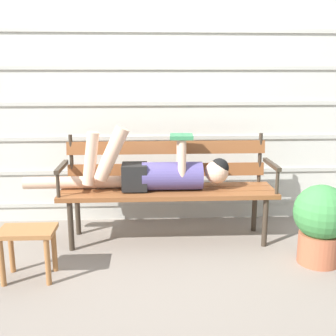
% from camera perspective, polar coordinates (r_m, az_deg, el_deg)
% --- Properties ---
extents(ground_plane, '(12.00, 12.00, 0.00)m').
position_cam_1_polar(ground_plane, '(3.38, 0.08, -10.57)').
color(ground_plane, gray).
extents(house_siding, '(4.84, 0.08, 2.19)m').
position_cam_1_polar(house_siding, '(3.72, -0.44, 9.07)').
color(house_siding, beige).
rests_on(house_siding, ground).
extents(park_bench, '(1.74, 0.43, 0.86)m').
position_cam_1_polar(park_bench, '(3.36, -0.06, -1.94)').
color(park_bench, brown).
rests_on(park_bench, ground).
extents(reclining_person, '(1.66, 0.26, 0.54)m').
position_cam_1_polar(reclining_person, '(3.26, -2.02, -0.52)').
color(reclining_person, '#514784').
extents(footstool, '(0.37, 0.24, 0.35)m').
position_cam_1_polar(footstool, '(2.91, -19.05, -9.62)').
color(footstool, '#9E6638').
rests_on(footstool, ground).
extents(potted_plant, '(0.40, 0.40, 0.59)m').
position_cam_1_polar(potted_plant, '(3.14, 20.62, -6.95)').
color(potted_plant, '#AD5B3D').
rests_on(potted_plant, ground).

